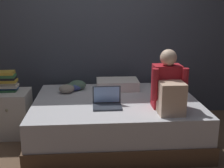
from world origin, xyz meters
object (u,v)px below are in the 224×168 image
nightstand (12,113)px  clothes_pile (73,87)px  bed (116,119)px  person_sitting (168,87)px  laptop (107,102)px  pillow (117,84)px  book_stack (8,81)px

nightstand → clothes_pile: 0.84m
nightstand → bed: bearing=-8.7°
person_sitting → laptop: person_sitting is taller
laptop → clothes_pile: size_ratio=0.92×
pillow → person_sitting: bearing=-60.4°
bed → laptop: 0.41m
person_sitting → laptop: (-0.66, 0.14, -0.20)m
nightstand → laptop: 1.29m
person_sitting → clothes_pile: size_ratio=1.88×
pillow → book_stack: book_stack is taller
book_stack → clothes_pile: book_stack is taller
person_sitting → clothes_pile: 1.35m
person_sitting → book_stack: bearing=161.5°
pillow → clothes_pile: 0.60m
bed → nightstand: nightstand is taller
pillow → clothes_pile: size_ratio=1.61×
pillow → book_stack: bearing=-171.3°
nightstand → person_sitting: bearing=-17.7°
nightstand → clothes_pile: (0.76, 0.21, 0.28)m
bed → book_stack: 1.42m
bed → nightstand: 1.32m
bed → laptop: size_ratio=6.25×
bed → pillow: 0.56m
laptop → book_stack: book_stack is taller
bed → book_stack: size_ratio=7.77×
bed → clothes_pile: size_ratio=5.74×
person_sitting → book_stack: 1.97m
person_sitting → pillow: size_ratio=1.17×
book_stack → clothes_pile: size_ratio=0.74×
bed → book_stack: (-1.33, 0.24, 0.45)m
laptop → clothes_pile: bearing=123.0°
bed → pillow: (0.06, 0.45, 0.32)m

